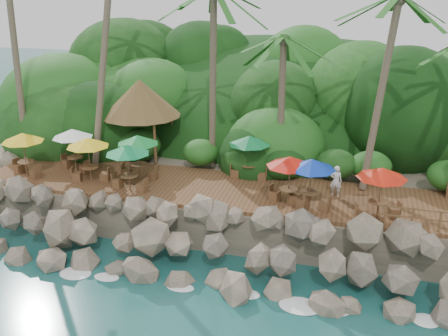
# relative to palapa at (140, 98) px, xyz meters

# --- Properties ---
(ground) EXTENTS (140.00, 140.00, 0.00)m
(ground) POSITION_rel_palapa_xyz_m (6.23, -10.05, -5.79)
(ground) COLOR #19514F
(ground) RESTS_ON ground
(land_base) EXTENTS (32.00, 25.20, 2.10)m
(land_base) POSITION_rel_palapa_xyz_m (6.23, 5.95, -4.74)
(land_base) COLOR gray
(land_base) RESTS_ON ground
(jungle_hill) EXTENTS (44.80, 28.00, 15.40)m
(jungle_hill) POSITION_rel_palapa_xyz_m (6.23, 13.45, -5.79)
(jungle_hill) COLOR #143811
(jungle_hill) RESTS_ON ground
(seawall) EXTENTS (29.00, 4.00, 2.30)m
(seawall) POSITION_rel_palapa_xyz_m (6.23, -8.05, -4.64)
(seawall) COLOR gray
(seawall) RESTS_ON ground
(terrace) EXTENTS (26.00, 5.00, 0.20)m
(terrace) POSITION_rel_palapa_xyz_m (6.23, -4.05, -3.59)
(terrace) COLOR brown
(terrace) RESTS_ON land_base
(jungle_foliage) EXTENTS (44.00, 16.00, 12.00)m
(jungle_foliage) POSITION_rel_palapa_xyz_m (6.23, 4.95, -5.79)
(jungle_foliage) COLOR #143811
(jungle_foliage) RESTS_ON ground
(foam_line) EXTENTS (25.20, 0.80, 0.06)m
(foam_line) POSITION_rel_palapa_xyz_m (6.23, -9.75, -5.76)
(foam_line) COLOR white
(foam_line) RESTS_ON ground
(palapa) EXTENTS (4.79, 4.79, 4.60)m
(palapa) POSITION_rel_palapa_xyz_m (0.00, 0.00, 0.00)
(palapa) COLOR brown
(palapa) RESTS_ON ground
(dining_clusters) EXTENTS (24.87, 5.42, 2.41)m
(dining_clusters) POSITION_rel_palapa_xyz_m (5.46, -4.41, -1.49)
(dining_clusters) COLOR brown
(dining_clusters) RESTS_ON terrace
(waiter) EXTENTS (0.62, 0.45, 1.59)m
(waiter) POSITION_rel_palapa_xyz_m (11.78, -3.62, -2.70)
(waiter) COLOR silver
(waiter) RESTS_ON terrace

